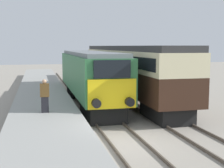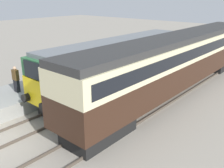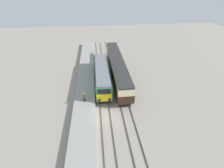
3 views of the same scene
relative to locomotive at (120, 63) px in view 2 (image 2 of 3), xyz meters
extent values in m
cube|color=gray|center=(-3.30, -1.27, -1.66)|extent=(3.50, 50.00, 0.85)
cube|color=#4C4238|center=(-0.72, -4.27, -2.02)|extent=(0.07, 60.00, 0.14)
cube|color=#4C4238|center=(0.72, -4.27, -2.02)|extent=(0.07, 60.00, 0.14)
cube|color=#4C4238|center=(2.68, -4.27, -2.02)|extent=(0.07, 60.00, 0.14)
cube|color=#4C4238|center=(4.12, -4.27, -2.02)|extent=(0.07, 60.00, 0.14)
cube|color=black|center=(0.00, -4.28, -1.59)|extent=(2.03, 4.00, 1.00)
cube|color=black|center=(0.00, 4.36, -1.59)|extent=(2.03, 4.00, 1.00)
cube|color=#2D6B3D|center=(0.00, 0.04, 0.16)|extent=(2.70, 13.65, 2.50)
cube|color=yellow|center=(0.00, -6.82, -0.34)|extent=(2.48, 0.10, 1.50)
cube|color=black|center=(0.00, -6.82, 0.91)|extent=(1.89, 0.10, 0.90)
cube|color=slate|center=(0.00, 0.04, 1.52)|extent=(2.38, 13.10, 0.24)
cylinder|color=black|center=(-0.85, -7.03, -0.74)|extent=(0.44, 0.35, 0.44)
cylinder|color=black|center=(0.85, -7.03, -0.74)|extent=(0.44, 0.35, 0.44)
cube|color=black|center=(3.40, -5.70, -1.62)|extent=(1.89, 3.60, 0.95)
cube|color=black|center=(3.40, 10.69, -1.62)|extent=(1.89, 3.60, 0.95)
cube|color=#331E14|center=(3.40, 2.49, -0.34)|extent=(2.70, 20.78, 1.59)
cube|color=beige|center=(3.40, 2.49, 1.08)|extent=(2.71, 20.78, 1.25)
cube|color=black|center=(3.40, 2.49, 1.08)|extent=(2.75, 19.95, 0.69)
cube|color=#2D2D2D|center=(3.40, 2.49, 1.88)|extent=(2.48, 20.78, 0.36)
cube|color=black|center=(-3.28, -6.21, -0.84)|extent=(0.36, 0.24, 0.79)
cube|color=brown|center=(-3.28, -6.21, -0.12)|extent=(0.44, 0.26, 0.66)
sphere|color=tan|center=(-3.28, -6.21, 0.31)|extent=(0.21, 0.21, 0.21)
camera|label=1|loc=(-3.63, -21.76, 2.04)|focal=50.00mm
camera|label=2|loc=(10.94, -13.45, 4.51)|focal=40.00mm
camera|label=3|loc=(-0.90, -25.63, 15.07)|focal=24.00mm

